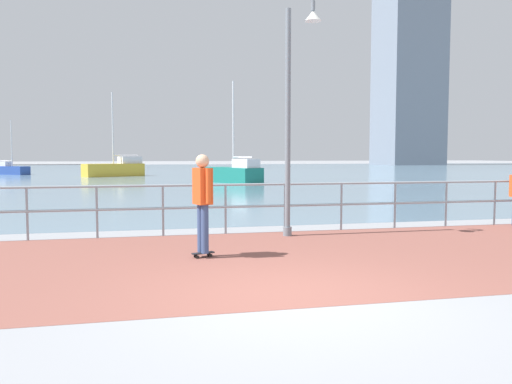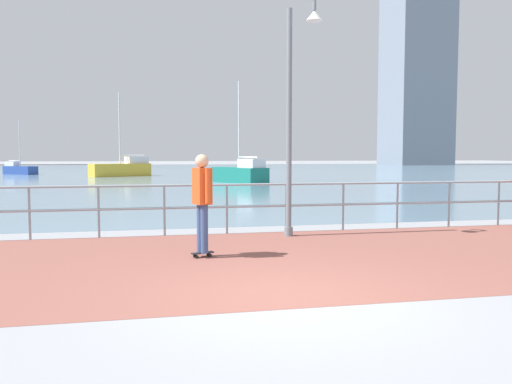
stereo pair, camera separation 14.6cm
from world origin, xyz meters
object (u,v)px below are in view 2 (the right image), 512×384
Objects in this scene: sailboat_yellow at (19,169)px; sailboat_navy at (122,168)px; lamppost at (296,96)px; skateboarder at (202,195)px; sailboat_gray at (241,173)px.

sailboat_yellow is 0.71× the size of sailboat_navy.
sailboat_yellow is at bearing 146.56° from sailboat_navy.
sailboat_yellow is (-14.99, 40.52, -2.58)m from lamppost.
skateboarder is 24.25m from sailboat_gray.
sailboat_gray is 0.93× the size of sailboat_navy.
sailboat_navy reaches higher than sailboat_yellow.
sailboat_navy is (-3.13, 36.08, -0.42)m from skateboarder.
skateboarder is at bearing -73.28° from sailboat_yellow.
sailboat_navy is at bearing 123.02° from sailboat_gray.
sailboat_navy reaches higher than sailboat_gray.
lamppost is 3.07× the size of skateboarder.
skateboarder is at bearing -85.05° from sailboat_navy.
lamppost reaches higher than sailboat_yellow.
sailboat_navy is at bearing 98.94° from lamppost.
lamppost is 22.13m from sailboat_gray.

